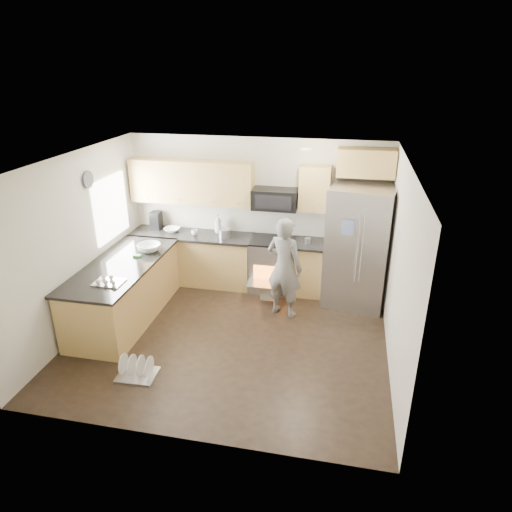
% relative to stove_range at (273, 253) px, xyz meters
% --- Properties ---
extents(ground, '(4.50, 4.50, 0.00)m').
position_rel_stove_range_xyz_m(ground, '(-0.35, -1.69, -0.68)').
color(ground, black).
rests_on(ground, ground).
extents(room_shell, '(4.54, 4.04, 2.62)m').
position_rel_stove_range_xyz_m(room_shell, '(-0.39, -1.68, 1.00)').
color(room_shell, beige).
rests_on(room_shell, ground).
extents(back_cabinet_run, '(4.45, 0.64, 2.50)m').
position_rel_stove_range_xyz_m(back_cabinet_run, '(-0.93, 0.06, 0.29)').
color(back_cabinet_run, '#A77E42').
rests_on(back_cabinet_run, ground).
extents(peninsula, '(0.96, 2.36, 1.04)m').
position_rel_stove_range_xyz_m(peninsula, '(-2.10, -1.44, -0.21)').
color(peninsula, '#A77E42').
rests_on(peninsula, ground).
extents(stove_range, '(0.76, 0.97, 1.79)m').
position_rel_stove_range_xyz_m(stove_range, '(0.00, 0.00, 0.00)').
color(stove_range, '#B7B7BC').
rests_on(stove_range, ground).
extents(refrigerator, '(1.09, 0.91, 1.99)m').
position_rel_stove_range_xyz_m(refrigerator, '(1.42, -0.24, 0.32)').
color(refrigerator, '#B7B7BC').
rests_on(refrigerator, ground).
extents(person, '(0.69, 0.56, 1.62)m').
position_rel_stove_range_xyz_m(person, '(0.32, -0.83, 0.13)').
color(person, slate).
rests_on(person, ground).
extents(dish_rack, '(0.50, 0.41, 0.30)m').
position_rel_stove_range_xyz_m(dish_rack, '(-1.30, -2.79, -0.60)').
color(dish_rack, '#B7B7BC').
rests_on(dish_rack, ground).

